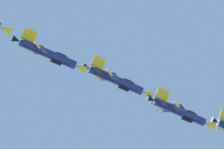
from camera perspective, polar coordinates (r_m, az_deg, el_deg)
fighter_jet_left_wing at (r=113.22m, az=7.38°, el=-4.02°), size 8.12×15.51×7.71m
fighter_jet_right_wing at (r=109.96m, az=0.56°, el=-0.66°), size 7.90×15.51×8.09m
fighter_jet_left_outer at (r=106.51m, az=-6.75°, el=2.18°), size 7.74×15.51×8.34m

